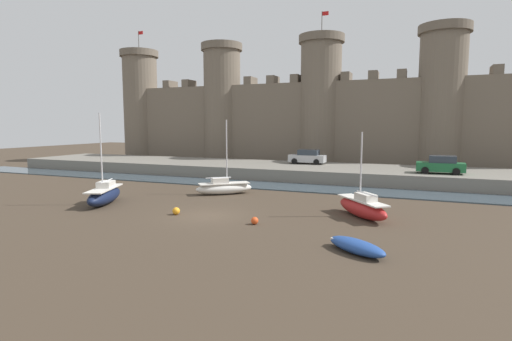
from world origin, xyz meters
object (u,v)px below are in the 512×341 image
mooring_buoy_near_channel (255,221)px  car_quay_centre_east (441,165)px  sailboat_foreground_centre (104,195)px  mooring_buoy_off_centre (176,211)px  rowboat_midflat_centre (356,246)px  sailboat_foreground_right (362,207)px  car_quay_west (308,157)px  sailboat_midflat_left (224,187)px

mooring_buoy_near_channel → car_quay_centre_east: 21.79m
sailboat_foreground_centre → mooring_buoy_off_centre: size_ratio=13.65×
rowboat_midflat_centre → car_quay_centre_east: (4.38, 22.02, 1.75)m
sailboat_foreground_right → rowboat_midflat_centre: bearing=-84.6°
rowboat_midflat_centre → mooring_buoy_off_centre: bearing=163.7°
rowboat_midflat_centre → car_quay_west: (-9.22, 26.28, 1.75)m
mooring_buoy_near_channel → sailboat_foreground_centre: bearing=173.5°
sailboat_foreground_right → car_quay_centre_east: 15.70m
sailboat_midflat_left → car_quay_west: 15.29m
sailboat_foreground_centre → car_quay_centre_east: sailboat_foreground_centre is taller
sailboat_foreground_right → sailboat_midflat_left: size_ratio=0.86×
sailboat_foreground_right → car_quay_centre_east: (5.06, 14.80, 1.42)m
car_quay_west → car_quay_centre_east: 14.25m
sailboat_foreground_centre → car_quay_centre_east: size_ratio=1.60×
sailboat_midflat_left → car_quay_west: bearing=78.0°
sailboat_midflat_left → mooring_buoy_near_channel: 10.39m
rowboat_midflat_centre → car_quay_centre_east: bearing=78.8°
sailboat_foreground_centre → car_quay_west: bearing=66.8°
sailboat_midflat_left → mooring_buoy_off_centre: (0.58, -7.93, -0.33)m
sailboat_foreground_right → mooring_buoy_near_channel: 6.93m
sailboat_foreground_centre → sailboat_midflat_left: bearing=48.3°
sailboat_foreground_centre → sailboat_foreground_right: bearing=8.8°
car_quay_west → mooring_buoy_near_channel: bearing=-82.6°
mooring_buoy_near_channel → car_quay_west: (-3.01, 23.23, 1.85)m
mooring_buoy_near_channel → mooring_buoy_off_centre: size_ratio=0.91×
sailboat_foreground_right → mooring_buoy_off_centre: (-11.13, -3.75, -0.41)m
sailboat_foreground_right → car_quay_centre_east: sailboat_foreground_right is taller
car_quay_west → sailboat_foreground_right: bearing=-65.9°
sailboat_foreground_right → rowboat_midflat_centre: size_ratio=1.64×
sailboat_foreground_centre → mooring_buoy_off_centre: bearing=-8.4°
rowboat_midflat_centre → car_quay_centre_east: size_ratio=0.78×
mooring_buoy_near_channel → car_quay_centre_east: car_quay_centre_east is taller
mooring_buoy_near_channel → car_quay_west: car_quay_west is taller
sailboat_foreground_right → sailboat_foreground_centre: bearing=-171.2°
sailboat_foreground_right → sailboat_foreground_centre: size_ratio=0.81×
sailboat_midflat_left → car_quay_centre_east: bearing=32.4°
sailboat_foreground_right → car_quay_west: (-8.54, 19.07, 1.42)m
rowboat_midflat_centre → mooring_buoy_off_centre: 12.31m
sailboat_foreground_right → rowboat_midflat_centre: sailboat_foreground_right is taller
car_quay_west → car_quay_centre_east: (13.59, -4.27, 0.00)m
mooring_buoy_off_centre → car_quay_west: car_quay_west is taller
rowboat_midflat_centre → car_quay_west: bearing=109.3°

